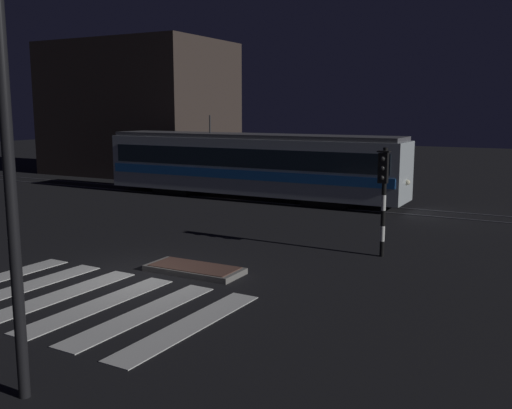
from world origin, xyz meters
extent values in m
plane|color=black|center=(0.00, 0.00, 0.00)|extent=(120.00, 120.00, 0.00)
cube|color=#59595E|center=(0.00, 12.79, 0.01)|extent=(80.00, 0.12, 0.03)
cube|color=#59595E|center=(0.00, 14.23, 0.01)|extent=(80.00, 0.12, 0.03)
cube|color=silver|center=(-1.94, -2.09, 0.01)|extent=(0.84, 4.54, 0.02)
cube|color=silver|center=(-0.65, -2.12, 0.01)|extent=(0.84, 4.54, 0.02)
cube|color=silver|center=(0.65, -2.16, 0.01)|extent=(0.84, 4.54, 0.02)
cube|color=silver|center=(1.94, -2.20, 0.01)|extent=(0.84, 4.54, 0.02)
cube|color=silver|center=(3.23, -2.24, 0.01)|extent=(0.84, 4.54, 0.02)
cube|color=slate|center=(1.06, 1.11, 0.08)|extent=(2.73, 1.17, 0.16)
cube|color=brown|center=(1.06, 1.11, 0.17)|extent=(2.45, 1.05, 0.02)
cylinder|color=black|center=(5.12, 5.30, 0.24)|extent=(0.14, 0.14, 0.48)
cylinder|color=white|center=(5.12, 5.30, 0.71)|extent=(0.14, 0.14, 0.48)
cylinder|color=black|center=(5.12, 5.30, 1.19)|extent=(0.14, 0.14, 0.48)
cylinder|color=white|center=(5.12, 5.30, 1.67)|extent=(0.14, 0.14, 0.48)
cylinder|color=black|center=(5.12, 5.30, 2.14)|extent=(0.14, 0.14, 0.48)
cylinder|color=white|center=(5.12, 5.30, 2.62)|extent=(0.14, 0.14, 0.48)
cylinder|color=black|center=(5.12, 5.30, 3.10)|extent=(0.14, 0.14, 0.48)
cube|color=black|center=(5.12, 5.13, 2.73)|extent=(0.28, 0.20, 0.90)
sphere|color=black|center=(5.12, 5.02, 3.01)|extent=(0.14, 0.14, 0.14)
sphere|color=black|center=(5.12, 5.02, 2.73)|extent=(0.14, 0.14, 0.14)
sphere|color=black|center=(5.12, 5.02, 2.45)|extent=(0.14, 0.14, 0.14)
cube|color=black|center=(5.12, 5.13, 3.22)|extent=(0.36, 0.24, 0.04)
cylinder|color=black|center=(2.68, -5.98, 3.32)|extent=(0.18, 0.18, 6.64)
cube|color=#B2BCC1|center=(-4.02, 13.51, 1.70)|extent=(15.62, 2.50, 2.70)
cube|color=blue|center=(-4.02, 12.24, 1.35)|extent=(15.30, 0.04, 0.44)
cube|color=blue|center=(-4.02, 14.78, 1.35)|extent=(15.30, 0.04, 0.44)
cube|color=black|center=(-4.02, 12.25, 2.15)|extent=(14.83, 0.03, 0.90)
cube|color=#4C4C51|center=(-4.02, 13.51, 3.15)|extent=(15.30, 2.30, 0.20)
cylinder|color=#262628|center=(-6.36, 13.51, 3.65)|extent=(0.08, 0.08, 1.00)
cube|color=black|center=(0.28, 13.51, 0.17)|extent=(2.20, 2.00, 0.35)
cube|color=black|center=(-8.31, 13.51, 0.17)|extent=(2.20, 2.00, 0.35)
sphere|color=#F9F2CC|center=(3.84, 13.51, 1.30)|extent=(0.24, 0.24, 0.24)
cube|color=#382D28|center=(-16.64, 20.43, 4.47)|extent=(11.89, 8.00, 8.94)
camera|label=1|loc=(9.90, -11.73, 4.47)|focal=40.68mm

